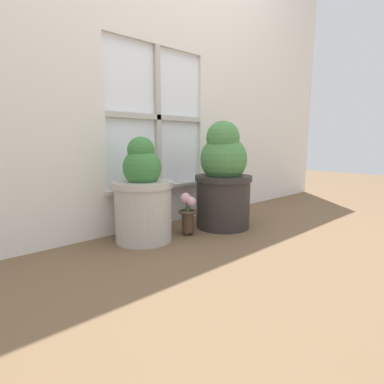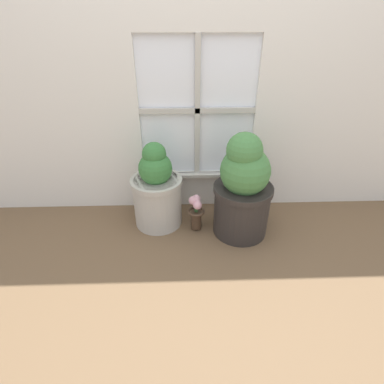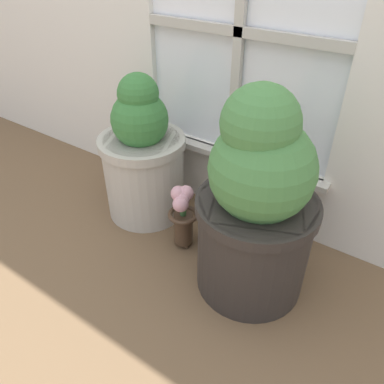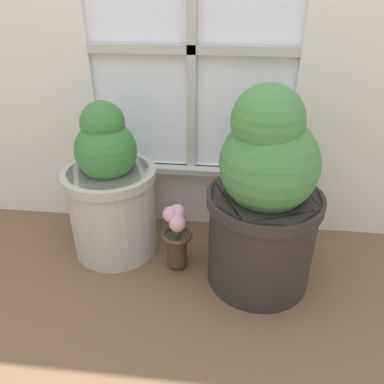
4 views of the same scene
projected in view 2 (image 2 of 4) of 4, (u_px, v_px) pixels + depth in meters
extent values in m
plane|color=brown|center=(200.00, 249.00, 2.03)|extent=(10.00, 10.00, 0.00)
cube|color=silver|center=(197.00, 187.00, 2.44)|extent=(0.82, 0.05, 0.30)
cube|color=white|center=(197.00, 109.00, 2.12)|extent=(0.82, 0.02, 0.97)
cube|color=#BCB7AD|center=(197.00, 111.00, 2.09)|extent=(0.04, 0.02, 0.97)
cube|color=#BCB7AD|center=(197.00, 111.00, 2.09)|extent=(0.82, 0.02, 0.04)
cube|color=#BCB7AD|center=(197.00, 175.00, 2.33)|extent=(0.88, 0.06, 0.02)
cylinder|color=#B7B2A8|center=(158.00, 201.00, 2.20)|extent=(0.35, 0.35, 0.37)
cylinder|color=#B7B2A8|center=(156.00, 181.00, 2.11)|extent=(0.37, 0.37, 0.04)
cylinder|color=#38281E|center=(156.00, 179.00, 2.10)|extent=(0.32, 0.32, 0.01)
sphere|color=#387538|center=(155.00, 168.00, 2.05)|extent=(0.23, 0.23, 0.23)
sphere|color=#387538|center=(154.00, 154.00, 2.00)|extent=(0.16, 0.16, 0.16)
ellipsoid|color=#387538|center=(146.00, 172.00, 2.04)|extent=(0.08, 0.13, 0.19)
cylinder|color=#2D2826|center=(241.00, 209.00, 2.11)|extent=(0.38, 0.38, 0.37)
cylinder|color=#2D2826|center=(243.00, 189.00, 2.02)|extent=(0.41, 0.41, 0.04)
cylinder|color=#38281E|center=(244.00, 187.00, 2.01)|extent=(0.35, 0.35, 0.01)
sphere|color=#477F42|center=(245.00, 171.00, 1.95)|extent=(0.33, 0.33, 0.33)
sphere|color=#477F42|center=(245.00, 150.00, 1.86)|extent=(0.23, 0.23, 0.23)
ellipsoid|color=#477F42|center=(260.00, 174.00, 1.95)|extent=(0.05, 0.20, 0.22)
sphere|color=#473323|center=(196.00, 225.00, 2.24)|extent=(0.02, 0.02, 0.02)
sphere|color=#473323|center=(193.00, 229.00, 2.20)|extent=(0.02, 0.02, 0.02)
sphere|color=#473323|center=(200.00, 229.00, 2.20)|extent=(0.02, 0.02, 0.02)
cylinder|color=#473323|center=(196.00, 219.00, 2.17)|extent=(0.08, 0.08, 0.14)
torus|color=#473323|center=(196.00, 211.00, 2.14)|extent=(0.12, 0.12, 0.02)
cylinder|color=#386633|center=(196.00, 207.00, 2.12)|extent=(0.03, 0.03, 0.08)
sphere|color=#DB9EAD|center=(196.00, 202.00, 2.09)|extent=(0.06, 0.06, 0.06)
sphere|color=#DB9EAD|center=(196.00, 199.00, 2.10)|extent=(0.06, 0.06, 0.06)
sphere|color=#DB9EAD|center=(193.00, 200.00, 2.09)|extent=(0.06, 0.06, 0.06)
sphere|color=#DB9EAD|center=(197.00, 205.00, 2.08)|extent=(0.06, 0.06, 0.06)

